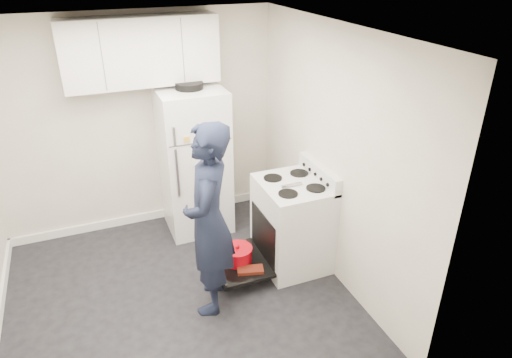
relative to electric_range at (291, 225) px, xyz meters
name	(u,v)px	position (x,y,z in m)	size (l,w,h in m)	color
room	(164,189)	(-1.29, -0.12, 0.74)	(3.21, 3.21, 2.51)	black
electric_range	(291,225)	(0.00, 0.00, 0.00)	(0.66, 0.76, 1.10)	silver
open_oven_door	(238,258)	(-0.59, 0.01, -0.27)	(0.55, 0.72, 0.23)	black
refrigerator	(194,161)	(-0.72, 1.10, 0.39)	(0.72, 0.74, 1.78)	white
upper_cabinets	(141,51)	(-1.16, 1.28, 1.63)	(1.60, 0.33, 0.70)	silver
person	(209,221)	(-0.96, -0.30, 0.44)	(0.67, 0.44, 1.83)	black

